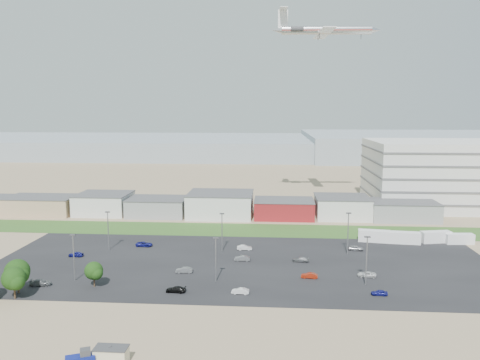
# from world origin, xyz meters

# --- Properties ---
(ground) EXTENTS (700.00, 700.00, 0.00)m
(ground) POSITION_xyz_m (0.00, 0.00, 0.00)
(ground) COLOR #8D7B5A
(ground) RESTS_ON ground
(parking_lot) EXTENTS (120.00, 50.00, 0.01)m
(parking_lot) POSITION_xyz_m (5.00, 20.00, 0.01)
(parking_lot) COLOR black
(parking_lot) RESTS_ON ground
(grass_strip) EXTENTS (160.00, 16.00, 0.02)m
(grass_strip) POSITION_xyz_m (0.00, 52.00, 0.01)
(grass_strip) COLOR #355A21
(grass_strip) RESTS_ON ground
(hills_backdrop) EXTENTS (700.00, 200.00, 9.00)m
(hills_backdrop) POSITION_xyz_m (40.00, 315.00, 4.50)
(hills_backdrop) COLOR gray
(hills_backdrop) RESTS_ON ground
(building_row) EXTENTS (170.00, 20.00, 8.00)m
(building_row) POSITION_xyz_m (-17.00, 71.00, 4.00)
(building_row) COLOR silver
(building_row) RESTS_ON ground
(parking_garage) EXTENTS (80.00, 40.00, 25.00)m
(parking_garage) POSITION_xyz_m (90.00, 95.00, 12.50)
(parking_garage) COLOR silver
(parking_garage) RESTS_ON ground
(portable_shed) EXTENTS (4.91, 2.58, 2.47)m
(portable_shed) POSITION_xyz_m (-11.02, -26.09, 1.23)
(portable_shed) COLOR beige
(portable_shed) RESTS_ON ground
(telehandler) EXTENTS (6.85, 4.53, 2.72)m
(telehandler) POSITION_xyz_m (-15.02, -27.59, 1.36)
(telehandler) COLOR navy
(telehandler) RESTS_ON ground
(box_trailer_a) EXTENTS (8.99, 4.04, 3.25)m
(box_trailer_a) POSITION_xyz_m (40.62, 41.61, 1.63)
(box_trailer_a) COLOR silver
(box_trailer_a) RESTS_ON ground
(box_trailer_b) EXTENTS (8.78, 3.56, 3.20)m
(box_trailer_b) POSITION_xyz_m (48.54, 40.50, 1.60)
(box_trailer_b) COLOR silver
(box_trailer_b) RESTS_ON ground
(box_trailer_c) EXTENTS (8.72, 4.26, 3.14)m
(box_trailer_c) POSITION_xyz_m (57.64, 42.10, 1.57)
(box_trailer_c) COLOR silver
(box_trailer_c) RESTS_ON ground
(box_trailer_d) EXTENTS (7.65, 2.82, 2.82)m
(box_trailer_d) POSITION_xyz_m (63.70, 41.15, 1.41)
(box_trailer_d) COLOR silver
(box_trailer_d) RESTS_ON ground
(tree_mid) EXTENTS (5.27, 5.27, 7.91)m
(tree_mid) POSITION_xyz_m (-38.80, -1.52, 3.96)
(tree_mid) COLOR black
(tree_mid) RESTS_ON ground
(tree_right) EXTENTS (4.84, 4.84, 7.26)m
(tree_right) POSITION_xyz_m (-37.91, -4.39, 3.63)
(tree_right) COLOR black
(tree_right) RESTS_ON ground
(tree_near) EXTENTS (4.05, 4.05, 6.07)m
(tree_near) POSITION_xyz_m (-24.84, 2.90, 3.04)
(tree_near) COLOR black
(tree_near) RESTS_ON ground
(lightpole_front_l) EXTENTS (1.20, 0.50, 10.23)m
(lightpole_front_l) POSITION_xyz_m (-30.38, 6.10, 5.12)
(lightpole_front_l) COLOR slate
(lightpole_front_l) RESTS_ON ground
(lightpole_front_m) EXTENTS (1.15, 0.48, 9.75)m
(lightpole_front_m) POSITION_xyz_m (0.13, 7.67, 4.87)
(lightpole_front_m) COLOR slate
(lightpole_front_m) RESTS_ON ground
(lightpole_front_r) EXTENTS (1.23, 0.51, 10.48)m
(lightpole_front_r) POSITION_xyz_m (31.90, 8.11, 5.24)
(lightpole_front_r) COLOR slate
(lightpole_front_r) RESTS_ON ground
(lightpole_back_l) EXTENTS (1.21, 0.50, 10.29)m
(lightpole_back_l) POSITION_xyz_m (-30.92, 28.74, 5.15)
(lightpole_back_l) COLOR slate
(lightpole_back_l) RESTS_ON ground
(lightpole_back_m) EXTENTS (1.19, 0.50, 10.10)m
(lightpole_back_m) POSITION_xyz_m (-0.95, 29.77, 5.05)
(lightpole_back_m) COLOR slate
(lightpole_back_m) RESTS_ON ground
(lightpole_back_r) EXTENTS (1.28, 0.53, 10.84)m
(lightpole_back_r) POSITION_xyz_m (31.36, 29.43, 5.42)
(lightpole_back_r) COLOR slate
(lightpole_back_r) RESTS_ON ground
(airliner) EXTENTS (42.25, 29.93, 12.08)m
(airliner) POSITION_xyz_m (31.52, 94.98, 66.26)
(airliner) COLOR silver
(parked_car_0) EXTENTS (4.18, 2.27, 1.11)m
(parked_car_0) POSITION_xyz_m (33.07, 12.92, 0.56)
(parked_car_0) COLOR silver
(parked_car_0) RESTS_ON ground
(parked_car_1) EXTENTS (3.75, 1.62, 1.20)m
(parked_car_1) POSITION_xyz_m (20.33, 11.14, 0.60)
(parked_car_1) COLOR maroon
(parked_car_1) RESTS_ON ground
(parked_car_2) EXTENTS (3.30, 1.51, 1.10)m
(parked_car_2) POSITION_xyz_m (33.50, 2.44, 0.55)
(parked_car_2) COLOR navy
(parked_car_2) RESTS_ON ground
(parked_car_3) EXTENTS (4.22, 1.98, 1.19)m
(parked_car_3) POSITION_xyz_m (-7.25, 1.11, 0.59)
(parked_car_3) COLOR black
(parked_car_3) RESTS_ON ground
(parked_car_4) EXTENTS (3.91, 1.56, 1.26)m
(parked_car_4) POSITION_xyz_m (-7.74, 12.67, 0.63)
(parked_car_4) COLOR #595B5E
(parked_car_4) RESTS_ON ground
(parked_car_5) EXTENTS (3.65, 1.48, 1.24)m
(parked_car_5) POSITION_xyz_m (-37.16, 22.39, 0.62)
(parked_car_5) COLOR navy
(parked_car_5) RESTS_ON ground
(parked_car_7) EXTENTS (3.86, 1.37, 1.27)m
(parked_car_7) POSITION_xyz_m (4.85, 22.11, 0.63)
(parked_car_7) COLOR #595B5E
(parked_car_7) RESTS_ON ground
(parked_car_8) EXTENTS (3.94, 1.89, 1.30)m
(parked_car_8) POSITION_xyz_m (34.05, 32.72, 0.65)
(parked_car_8) COLOR #A5A5AA
(parked_car_8) RESTS_ON ground
(parked_car_9) EXTENTS (4.54, 2.23, 1.24)m
(parked_car_9) POSITION_xyz_m (-22.48, 32.49, 0.62)
(parked_car_9) COLOR navy
(parked_car_9) RESTS_ON ground
(parked_car_10) EXTENTS (4.61, 2.34, 1.28)m
(parked_car_10) POSITION_xyz_m (-36.33, 2.71, 0.64)
(parked_car_10) COLOR #595B5E
(parked_car_10) RESTS_ON ground
(parked_car_11) EXTENTS (3.98, 1.59, 1.29)m
(parked_car_11) POSITION_xyz_m (4.84, 31.11, 0.64)
(parked_car_11) COLOR silver
(parked_car_11) RESTS_ON ground
(parked_car_12) EXTENTS (4.22, 2.13, 1.18)m
(parked_car_12) POSITION_xyz_m (19.05, 22.37, 0.59)
(parked_car_12) COLOR #595B5E
(parked_car_12) RESTS_ON ground
(parked_car_13) EXTENTS (3.62, 1.48, 1.17)m
(parked_car_13) POSITION_xyz_m (5.84, 1.26, 0.58)
(parked_car_13) COLOR silver
(parked_car_13) RESTS_ON ground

